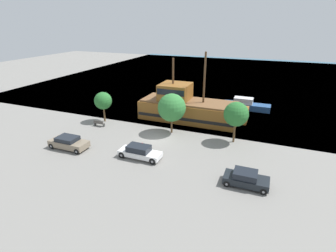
% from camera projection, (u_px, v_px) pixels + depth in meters
% --- Properties ---
extents(ground_plane, '(160.00, 160.00, 0.00)m').
position_uv_depth(ground_plane, '(156.00, 139.00, 33.15)').
color(ground_plane, gray).
extents(water_surface, '(80.00, 80.00, 0.00)m').
position_uv_depth(water_surface, '(223.00, 76.00, 71.02)').
color(water_surface, '#38667F').
rests_on(water_surface, ground).
extents(pirate_ship, '(15.81, 5.29, 10.09)m').
position_uv_depth(pirate_ship, '(187.00, 107.00, 39.19)').
color(pirate_ship, brown).
rests_on(pirate_ship, water_surface).
extents(moored_boat_dockside, '(7.68, 2.12, 1.94)m').
position_uv_depth(moored_boat_dockside, '(246.00, 105.00, 44.25)').
color(moored_boat_dockside, navy).
rests_on(moored_boat_dockside, water_surface).
extents(parked_car_curb_front, '(4.71, 1.77, 1.45)m').
position_uv_depth(parked_car_curb_front, '(140.00, 152.00, 28.44)').
color(parked_car_curb_front, white).
rests_on(parked_car_curb_front, ground_plane).
extents(parked_car_curb_mid, '(4.61, 2.01, 1.44)m').
position_uv_depth(parked_car_curb_mid, '(69.00, 143.00, 30.62)').
color(parked_car_curb_mid, '#7F705B').
rests_on(parked_car_curb_mid, ground_plane).
extents(parked_car_curb_rear, '(4.00, 1.93, 1.43)m').
position_uv_depth(parked_car_curb_rear, '(246.00, 179.00, 23.67)').
color(parked_car_curb_rear, black).
rests_on(parked_car_curb_rear, ground_plane).
extents(fire_hydrant, '(0.42, 0.25, 0.76)m').
position_uv_depth(fire_hydrant, '(142.00, 145.00, 30.60)').
color(fire_hydrant, red).
rests_on(fire_hydrant, ground_plane).
extents(bench_promenade_east, '(1.58, 0.45, 0.85)m').
position_uv_depth(bench_promenade_east, '(99.00, 123.00, 37.18)').
color(bench_promenade_east, '#4C4742').
rests_on(bench_promenade_east, ground_plane).
extents(tree_row_east, '(2.54, 2.54, 4.42)m').
position_uv_depth(tree_row_east, '(103.00, 101.00, 38.02)').
color(tree_row_east, brown).
rests_on(tree_row_east, ground_plane).
extents(tree_row_mideast, '(3.66, 3.66, 5.34)m').
position_uv_depth(tree_row_mideast, '(172.00, 108.00, 33.88)').
color(tree_row_mideast, brown).
rests_on(tree_row_mideast, ground_plane).
extents(tree_row_midwest, '(2.96, 2.96, 5.12)m').
position_uv_depth(tree_row_midwest, '(236.00, 114.00, 31.14)').
color(tree_row_midwest, brown).
rests_on(tree_row_midwest, ground_plane).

